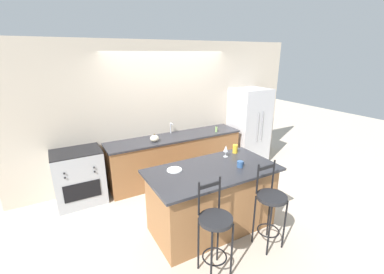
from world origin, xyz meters
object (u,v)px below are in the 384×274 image
Objects in this scene: refrigerator at (248,126)px; bar_stool_near at (215,228)px; tumbler_cup at (235,149)px; oven_range at (79,177)px; bar_stool_far at (270,205)px; soap_bottle at (216,129)px; wine_glass at (226,149)px; pumpkin_decoration at (154,138)px; dinner_plate at (174,170)px; coffee_mug at (240,164)px.

refrigerator is 1.48× the size of bar_stool_near.
tumbler_cup is at bearing -137.64° from refrigerator.
bar_stool_far is at bearing -49.43° from oven_range.
refrigerator is 1.00m from soap_bottle.
refrigerator reaches higher than oven_range.
wine_glass reaches higher than pumpkin_decoration.
wine_glass is at bearing -166.57° from tumbler_cup.
wine_glass reaches higher than oven_range.
soap_bottle is at bearing 55.38° from bar_stool_near.
refrigerator is 12.70× the size of soap_bottle.
bar_stool_near is 1.00× the size of bar_stool_far.
wine_glass is at bearing -140.65° from refrigerator.
dinner_plate is 0.92m from coffee_mug.
oven_range is 3.12m from bar_stool_far.
pumpkin_decoration is (0.24, 1.35, 0.02)m from dinner_plate.
refrigerator reaches higher than pumpkin_decoration.
wine_glass is 0.24m from tumbler_cup.
tumbler_cup reaches higher than coffee_mug.
pumpkin_decoration is at bearing 79.96° from dinner_plate.
bar_stool_far is at bearing -125.28° from refrigerator.
coffee_mug is 0.86× the size of tumbler_cup.
bar_stool_far is 2.38m from pumpkin_decoration.
dinner_plate is at bearing -100.04° from pumpkin_decoration.
soap_bottle is (-0.98, -0.12, 0.10)m from refrigerator.
bar_stool_far is 1.33m from dinner_plate.
wine_glass is (2.00, -1.41, 0.60)m from oven_range.
coffee_mug is 0.73× the size of pumpkin_decoration.
oven_range is (-3.67, 0.04, -0.39)m from refrigerator.
oven_range is at bearing 148.73° from tumbler_cup.
coffee_mug is at bearing 97.24° from bar_stool_far.
dinner_plate is (1.10, -1.46, 0.48)m from oven_range.
coffee_mug is (0.85, -0.36, 0.04)m from dinner_plate.
bar_stool_near is (1.15, -2.40, 0.15)m from oven_range.
oven_range is 4.45× the size of dinner_plate.
bar_stool_far is (-1.64, -2.32, -0.24)m from refrigerator.
refrigerator is 2.33m from pumpkin_decoration.
bar_stool_near is 0.88m from bar_stool_far.
tumbler_cup reaches higher than soap_bottle.
bar_stool_far is at bearing -101.48° from tumbler_cup.
wine_glass is (0.86, 0.99, 0.45)m from bar_stool_near.
dinner_plate is at bearing 135.49° from bar_stool_far.
refrigerator is at bearing 45.98° from coffee_mug.
coffee_mug is at bearing -120.81° from tumbler_cup.
oven_range is 2.74m from soap_bottle.
dinner_plate is (-0.04, 0.94, 0.33)m from bar_stool_near.
bar_stool_far is at bearing -73.15° from pumpkin_decoration.
wine_glass is 1.57× the size of coffee_mug.
soap_bottle is (0.73, 1.65, -0.02)m from coffee_mug.
refrigerator is at bearing -0.68° from oven_range.
pumpkin_decoration is (0.20, 2.28, 0.35)m from bar_stool_near.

